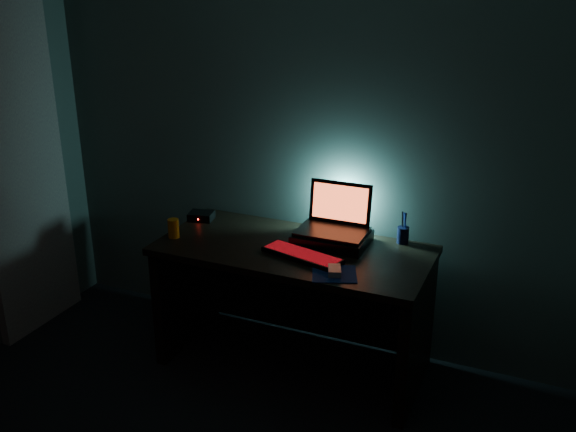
# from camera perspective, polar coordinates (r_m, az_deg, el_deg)

# --- Properties ---
(room) EXTENTS (3.50, 4.00, 2.50)m
(room) POSITION_cam_1_polar(r_m,az_deg,el_deg) (2.06, -17.52, -6.49)
(room) COLOR black
(room) RESTS_ON ground
(desk) EXTENTS (1.50, 0.70, 0.75)m
(desk) POSITION_cam_1_polar(r_m,az_deg,el_deg) (3.68, 0.79, -6.17)
(desk) COLOR black
(desk) RESTS_ON ground
(curtain) EXTENTS (0.06, 0.65, 2.30)m
(curtain) POSITION_cam_1_polar(r_m,az_deg,el_deg) (4.19, -22.83, 5.21)
(curtain) COLOR #BEB198
(curtain) RESTS_ON ground
(riser) EXTENTS (0.40, 0.30, 0.06)m
(riser) POSITION_cam_1_polar(r_m,az_deg,el_deg) (3.57, 3.93, -1.97)
(riser) COLOR black
(riser) RESTS_ON desk
(laptop) EXTENTS (0.38, 0.29, 0.26)m
(laptop) POSITION_cam_1_polar(r_m,az_deg,el_deg) (3.58, 4.24, -0.35)
(laptop) COLOR black
(laptop) RESTS_ON riser
(keyboard) EXTENTS (0.47, 0.25, 0.03)m
(keyboard) POSITION_cam_1_polar(r_m,az_deg,el_deg) (3.39, 1.28, -3.50)
(keyboard) COLOR black
(keyboard) RESTS_ON desk
(mousepad) EXTENTS (0.28, 0.27, 0.00)m
(mousepad) POSITION_cam_1_polar(r_m,az_deg,el_deg) (3.23, 4.14, -5.15)
(mousepad) COLOR navy
(mousepad) RESTS_ON desk
(mouse) EXTENTS (0.10, 0.12, 0.03)m
(mouse) POSITION_cam_1_polar(r_m,az_deg,el_deg) (3.22, 4.15, -4.87)
(mouse) COLOR gray
(mouse) RESTS_ON mousepad
(pen_cup) EXTENTS (0.08, 0.08, 0.09)m
(pen_cup) POSITION_cam_1_polar(r_m,az_deg,el_deg) (3.62, 10.18, -1.68)
(pen_cup) COLOR black
(pen_cup) RESTS_ON desk
(juice_glass) EXTENTS (0.07, 0.07, 0.11)m
(juice_glass) POSITION_cam_1_polar(r_m,az_deg,el_deg) (3.69, -10.14, -1.08)
(juice_glass) COLOR #D26A0B
(juice_glass) RESTS_ON desk
(router) EXTENTS (0.16, 0.14, 0.05)m
(router) POSITION_cam_1_polar(r_m,az_deg,el_deg) (3.94, -7.73, -0.00)
(router) COLOR black
(router) RESTS_ON desk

